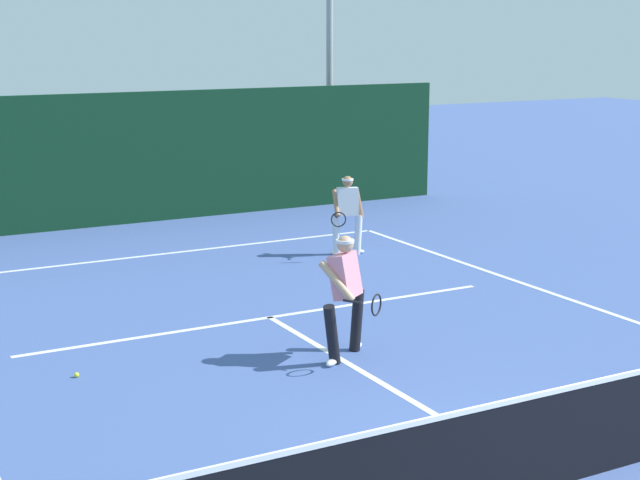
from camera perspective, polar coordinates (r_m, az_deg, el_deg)
court_line_baseline_far at (r=19.30m, az=-9.23°, el=-0.81°), size 9.47×0.10×0.01m
court_line_service at (r=14.94m, az=-2.96°, el=-4.54°), size 7.72×0.10×0.01m
court_line_centre at (r=12.30m, az=3.53°, el=-8.30°), size 0.10×6.40×0.01m
tennis_net at (r=9.75m, az=13.78°, el=-11.06°), size 10.39×0.09×1.07m
player_near at (r=12.90m, az=1.49°, el=-3.00°), size 0.96×1.09×1.68m
player_far at (r=18.87m, az=1.60°, el=1.65°), size 0.94×0.84×1.55m
tennis_ball_extra at (r=12.81m, az=-14.06°, el=-7.67°), size 0.07×0.07×0.07m
back_fence_windscreen at (r=22.14m, az=-12.23°, el=4.61°), size 17.06×0.12×2.95m
light_pole at (r=26.38m, az=0.57°, el=13.74°), size 0.55×0.44×8.25m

